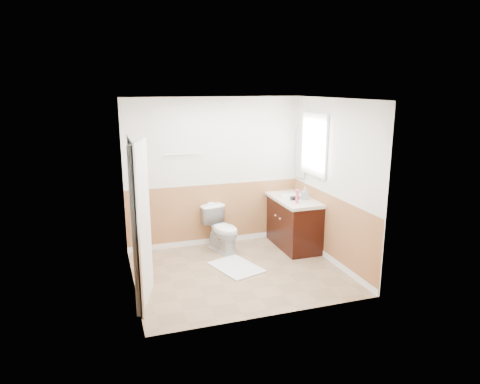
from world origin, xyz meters
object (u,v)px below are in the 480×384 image
object	(u,v)px
bath_mat	(236,267)
vanity_cabinet	(294,224)
soap_dispenser	(305,193)
lotion_bottle	(297,196)
toilet	(222,229)

from	to	relation	value
bath_mat	vanity_cabinet	bearing A→B (deg)	24.57
bath_mat	soap_dispenser	distance (m)	1.68
lotion_bottle	soap_dispenser	xyz separation A→B (m)	(0.22, 0.17, -0.01)
bath_mat	lotion_bottle	world-z (taller)	lotion_bottle
bath_mat	soap_dispenser	world-z (taller)	soap_dispenser
toilet	soap_dispenser	world-z (taller)	soap_dispenser
toilet	bath_mat	bearing A→B (deg)	-108.06
soap_dispenser	bath_mat	bearing A→B (deg)	-162.08
toilet	soap_dispenser	xyz separation A→B (m)	(1.33, -0.32, 0.59)
vanity_cabinet	soap_dispenser	xyz separation A→B (m)	(0.12, -0.12, 0.55)
toilet	soap_dispenser	size ratio (longest dim) A/B	3.55
vanity_cabinet	soap_dispenser	world-z (taller)	soap_dispenser
toilet	vanity_cabinet	world-z (taller)	vanity_cabinet
vanity_cabinet	lotion_bottle	size ratio (longest dim) A/B	5.00
lotion_bottle	soap_dispenser	distance (m)	0.28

